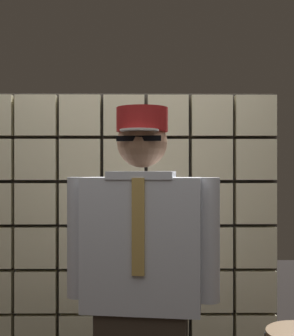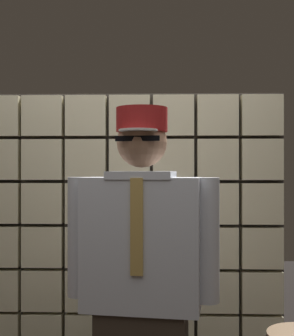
% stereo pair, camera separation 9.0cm
% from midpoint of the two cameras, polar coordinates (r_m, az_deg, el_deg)
% --- Properties ---
extents(glass_block_wall, '(2.04, 0.10, 2.04)m').
position_cam_midpoint_polar(glass_block_wall, '(3.19, -3.58, -9.42)').
color(glass_block_wall, beige).
rests_on(glass_block_wall, ground).
extents(standing_person, '(0.72, 0.34, 1.80)m').
position_cam_midpoint_polar(standing_person, '(2.27, -1.77, -14.85)').
color(standing_person, '#382D23').
rests_on(standing_person, ground).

